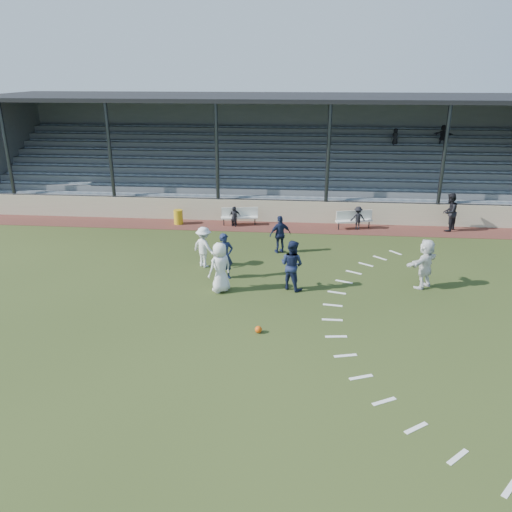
{
  "coord_description": "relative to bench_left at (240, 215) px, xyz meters",
  "views": [
    {
      "loc": [
        1.68,
        -15.33,
        8.0
      ],
      "look_at": [
        0.0,
        2.5,
        1.3
      ],
      "focal_mm": 35.0,
      "sensor_mm": 36.0,
      "label": 1
    }
  ],
  "objects": [
    {
      "name": "sub_left_far",
      "position": [
        -0.25,
        -0.09,
        -0.05
      ],
      "size": [
        0.62,
        0.29,
        1.03
      ],
      "primitive_type": "imported",
      "rotation": [
        0.0,
        0.0,
        3.21
      ],
      "color": "black",
      "rests_on": "cinder_track"
    },
    {
      "name": "official",
      "position": [
        11.07,
        -0.06,
        0.44
      ],
      "size": [
        1.19,
        1.24,
        2.01
      ],
      "primitive_type": "imported",
      "rotation": [
        0.0,
        0.0,
        4.09
      ],
      "color": "black",
      "rests_on": "cinder_track"
    },
    {
      "name": "sub_left_near",
      "position": [
        -0.27,
        -0.37,
        -0.02
      ],
      "size": [
        0.46,
        0.39,
        1.09
      ],
      "primitive_type": "imported",
      "rotation": [
        0.0,
        0.0,
        2.77
      ],
      "color": "black",
      "rests_on": "cinder_track"
    },
    {
      "name": "grandstand",
      "position": [
        1.69,
        5.51,
        1.62
      ],
      "size": [
        34.6,
        9.0,
        6.61
      ],
      "color": "slate",
      "rests_on": "ground"
    },
    {
      "name": "player_white_wing",
      "position": [
        -0.75,
        -6.26,
        0.3
      ],
      "size": [
        1.32,
        1.17,
        1.77
      ],
      "primitive_type": "imported",
      "rotation": [
        0.0,
        0.0,
        2.57
      ],
      "color": "silver",
      "rests_on": "ground"
    },
    {
      "name": "football",
      "position": [
        2.1,
        -11.86,
        -0.47
      ],
      "size": [
        0.23,
        0.23,
        0.23
      ],
      "primitive_type": "sphere",
      "color": "#D44E0C",
      "rests_on": "ground"
    },
    {
      "name": "player_navy_mid",
      "position": [
        3.06,
        -8.27,
        0.4
      ],
      "size": [
        1.21,
        1.13,
        1.98
      ],
      "primitive_type": "imported",
      "rotation": [
        0.0,
        0.0,
        2.61
      ],
      "color": "#161F3D",
      "rests_on": "ground"
    },
    {
      "name": "penalty_arc",
      "position": [
        5.8,
        -10.75,
        -0.58
      ],
      "size": [
        3.89,
        14.63,
        0.01
      ],
      "color": "white",
      "rests_on": "ground"
    },
    {
      "name": "bench_left",
      "position": [
        0.0,
        0.0,
        0.0
      ],
      "size": [
        2.04,
        0.77,
        0.95
      ],
      "rotation": [
        0.0,
        0.0,
        0.16
      ],
      "color": "silver",
      "rests_on": "cinder_track"
    },
    {
      "name": "player_white_back",
      "position": [
        8.19,
        -7.63,
        0.4
      ],
      "size": [
        1.69,
        1.72,
        1.97
      ],
      "primitive_type": "imported",
      "rotation": [
        0.0,
        0.0,
        3.95
      ],
      "color": "silver",
      "rests_on": "ground"
    },
    {
      "name": "retaining_wall",
      "position": [
        1.68,
        0.8,
        0.02
      ],
      "size": [
        34.0,
        0.18,
        1.2
      ],
      "primitive_type": "cube",
      "color": "#BFB493",
      "rests_on": "ground"
    },
    {
      "name": "player_navy_lead",
      "position": [
        0.34,
        -7.48,
        0.37
      ],
      "size": [
        0.82,
        0.71,
        1.9
      ],
      "primitive_type": "imported",
      "rotation": [
        0.0,
        0.0,
        0.45
      ],
      "color": "#161F3D",
      "rests_on": "ground"
    },
    {
      "name": "sub_right",
      "position": [
        6.35,
        -0.27,
        0.06
      ],
      "size": [
        0.87,
        0.58,
        1.25
      ],
      "primitive_type": "imported",
      "rotation": [
        0.0,
        0.0,
        3.3
      ],
      "color": "black",
      "rests_on": "cinder_track"
    },
    {
      "name": "bench_right",
      "position": [
        6.18,
        -0.07,
        0.0
      ],
      "size": [
        2.03,
        0.97,
        0.95
      ],
      "rotation": [
        0.0,
        0.0,
        0.27
      ],
      "color": "silver",
      "rests_on": "cinder_track"
    },
    {
      "name": "ground",
      "position": [
        1.68,
        -10.75,
        -0.58
      ],
      "size": [
        90.0,
        90.0,
        0.0
      ],
      "primitive_type": "plane",
      "color": "#2E3C18",
      "rests_on": "ground"
    },
    {
      "name": "player_navy_wing",
      "position": [
        2.42,
        -4.2,
        0.3
      ],
      "size": [
        1.12,
        0.82,
        1.76
      ],
      "primitive_type": "imported",
      "rotation": [
        0.0,
        0.0,
        3.58
      ],
      "color": "#161F3D",
      "rests_on": "ground"
    },
    {
      "name": "cinder_track",
      "position": [
        1.68,
        -0.25,
        -0.57
      ],
      "size": [
        34.0,
        2.0,
        0.02
      ],
      "primitive_type": "cube",
      "color": "#522720",
      "rests_on": "ground"
    },
    {
      "name": "player_white_lead",
      "position": [
        0.36,
        -8.75,
        0.39
      ],
      "size": [
        1.12,
        1.1,
        1.95
      ],
      "primitive_type": "imported",
      "rotation": [
        0.0,
        0.0,
        3.89
      ],
      "color": "silver",
      "rests_on": "ground"
    },
    {
      "name": "trash_bin",
      "position": [
        -3.37,
        -0.19,
        -0.17
      ],
      "size": [
        0.49,
        0.49,
        0.79
      ],
      "primitive_type": "cylinder",
      "color": "gold",
      "rests_on": "cinder_track"
    }
  ]
}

